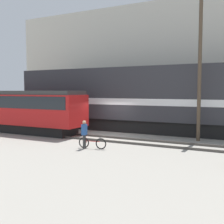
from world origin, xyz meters
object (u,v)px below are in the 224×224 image
Objects in this scene: streetcar at (14,108)px; bicycle at (92,143)px; person at (84,132)px; utility_pole_left at (200,68)px; freight_locomotive at (140,98)px.

streetcar is 7.45× the size of bicycle.
utility_pole_left reaches higher than person.
streetcar reaches higher than bicycle.
utility_pole_left is (5.03, -2.35, 2.04)m from freight_locomotive.
utility_pole_left is at bearing 47.04° from bicycle.
streetcar is at bearing 162.13° from bicycle.
freight_locomotive is 8.00m from person.
person is (8.65, -3.13, -0.91)m from streetcar.
streetcar is 9.64m from bicycle.
person is 8.49m from utility_pole_left.
freight_locomotive is 10.12m from streetcar.
bicycle is (0.13, -7.61, -2.35)m from freight_locomotive.
streetcar is at bearing 160.14° from person.
bicycle is 0.18× the size of utility_pole_left.
person is at bearing -19.86° from streetcar.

